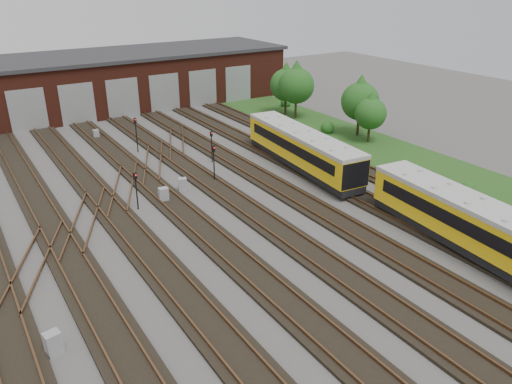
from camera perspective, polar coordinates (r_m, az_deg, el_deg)
ground at (r=29.28m, az=1.75°, el=-7.26°), size 120.00×120.00×0.00m
track_network at (r=29.57m, az=0.84°, el=-6.68°), size 30.40×70.00×0.33m
maintenance_shed at (r=63.40m, az=-19.44°, el=11.63°), size 51.00×12.50×6.35m
grass_verge at (r=47.68m, az=14.00°, el=4.62°), size 8.00×55.00×0.05m
metro_train at (r=31.38m, az=23.41°, el=-3.35°), size 3.78×46.26×2.91m
signal_mast_0 at (r=35.00m, az=-13.56°, el=0.67°), size 0.28×0.27×2.71m
signal_mast_1 at (r=46.59m, az=-13.55°, el=6.84°), size 0.26×0.24×3.22m
signal_mast_2 at (r=38.80m, az=-4.84°, el=3.81°), size 0.28×0.26×2.97m
signal_mast_3 at (r=42.98m, az=-5.09°, el=5.62°), size 0.21×0.20×2.79m
relay_cabinet_0 at (r=23.91m, az=-22.15°, el=-15.74°), size 0.76×0.67×1.11m
relay_cabinet_1 at (r=52.19m, az=-17.80°, el=6.32°), size 0.55×0.46×0.89m
relay_cabinet_2 at (r=36.18m, az=-10.51°, el=-0.35°), size 0.72×0.63×1.10m
relay_cabinet_3 at (r=37.88m, az=-8.38°, el=0.86°), size 0.75×0.69×1.02m
relay_cabinet_4 at (r=40.27m, az=7.08°, el=2.41°), size 0.68×0.57×1.10m
tree_0 at (r=57.89m, az=3.45°, el=12.55°), size 3.65×3.65×6.04m
tree_1 at (r=50.78m, az=11.85°, el=10.61°), size 3.73×3.73×6.18m
tree_2 at (r=56.19m, az=4.65°, el=12.50°), size 3.94×3.94×6.54m
tree_3 at (r=49.03m, az=13.00°, el=9.13°), size 3.01×3.01×4.99m
bush_0 at (r=39.97m, az=23.00°, el=0.46°), size 1.12×1.12×1.12m
bush_1 at (r=51.98m, az=8.19°, el=7.46°), size 1.42×1.42×1.42m
bush_2 at (r=62.27m, az=3.41°, el=10.30°), size 1.28×1.28×1.28m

